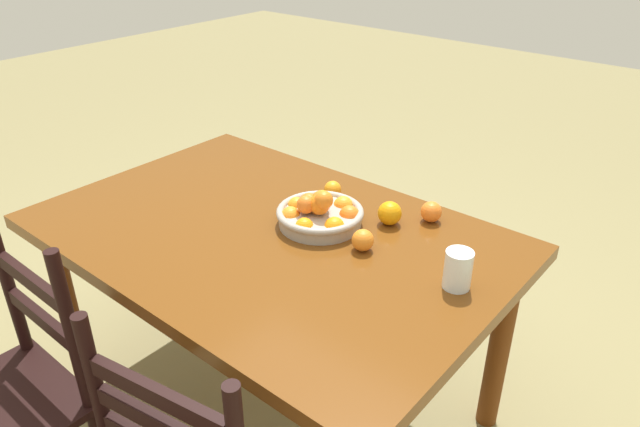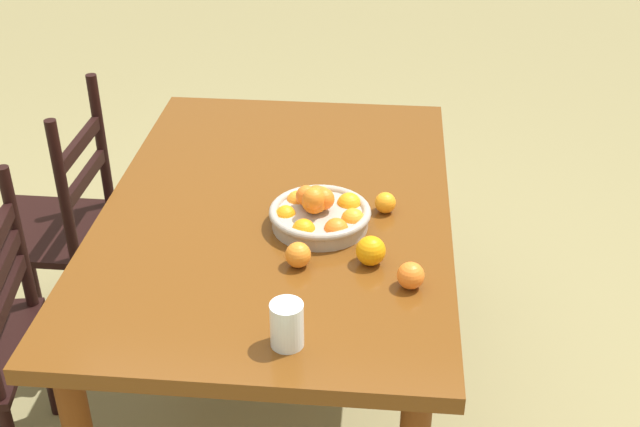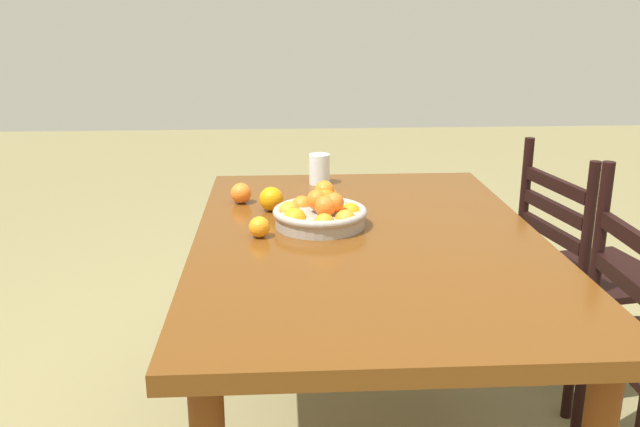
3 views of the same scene
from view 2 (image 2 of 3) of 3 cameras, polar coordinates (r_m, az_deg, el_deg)
ground_plane at (r=2.86m, az=-2.60°, el=-12.22°), size 12.00×12.00×0.00m
dining_table at (r=2.45m, az=-2.95°, el=-1.15°), size 1.51×1.01×0.74m
chair_by_cabinet at (r=2.95m, az=-17.86°, el=-1.21°), size 0.41×0.41×0.96m
fruit_bowl at (r=2.29m, az=0.00°, el=0.04°), size 0.29×0.29×0.13m
orange_loose_0 at (r=2.36m, az=4.56°, el=0.75°), size 0.06×0.06×0.06m
orange_loose_1 at (r=2.14m, az=3.54°, el=-2.60°), size 0.08×0.08×0.08m
orange_loose_2 at (r=2.13m, az=-1.53°, el=-2.89°), size 0.07×0.07×0.07m
orange_loose_3 at (r=2.06m, az=6.31°, el=-4.31°), size 0.07×0.07×0.07m
drinking_glass at (r=1.86m, az=-2.31°, el=-7.72°), size 0.08×0.08×0.11m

